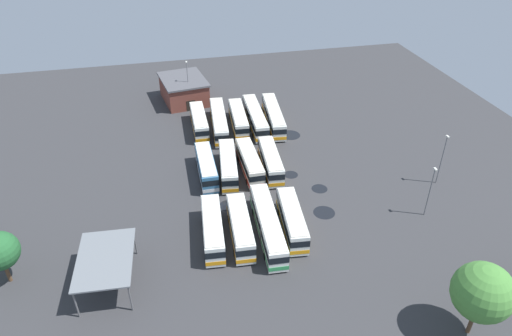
# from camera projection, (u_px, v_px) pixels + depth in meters

# --- Properties ---
(ground_plane) EXTENTS (109.37, 109.37, 0.00)m
(ground_plane) POSITION_uv_depth(u_px,v_px,m) (250.00, 172.00, 74.79)
(ground_plane) COLOR #333335
(bus_row0_slot1) EXTENTS (11.14, 3.64, 3.40)m
(bus_row0_slot1) POSITION_uv_depth(u_px,v_px,m) (292.00, 220.00, 61.81)
(bus_row0_slot1) COLOR silver
(bus_row0_slot1) RESTS_ON ground_plane
(bus_row0_slot2) EXTENTS (14.75, 3.40, 3.40)m
(bus_row0_slot2) POSITION_uv_depth(u_px,v_px,m) (268.00, 225.00, 60.90)
(bus_row0_slot2) COLOR silver
(bus_row0_slot2) RESTS_ON ground_plane
(bus_row0_slot3) EXTENTS (11.22, 3.26, 3.40)m
(bus_row0_slot3) POSITION_uv_depth(u_px,v_px,m) (240.00, 227.00, 60.55)
(bus_row0_slot3) COLOR silver
(bus_row0_slot3) RESTS_ON ground_plane
(bus_row0_slot4) EXTENTS (11.33, 3.47, 3.40)m
(bus_row0_slot4) POSITION_uv_depth(u_px,v_px,m) (213.00, 229.00, 60.27)
(bus_row0_slot4) COLOR silver
(bus_row0_slot4) RESTS_ON ground_plane
(bus_row1_slot1) EXTENTS (11.27, 3.40, 3.40)m
(bus_row1_slot1) POSITION_uv_depth(u_px,v_px,m) (271.00, 161.00, 74.20)
(bus_row1_slot1) COLOR silver
(bus_row1_slot1) RESTS_ON ground_plane
(bus_row1_slot2) EXTENTS (11.09, 2.60, 3.40)m
(bus_row1_slot2) POSITION_uv_depth(u_px,v_px,m) (250.00, 162.00, 73.85)
(bus_row1_slot2) COLOR silver
(bus_row1_slot2) RESTS_ON ground_plane
(bus_row1_slot3) EXTENTS (11.88, 3.92, 3.40)m
(bus_row1_slot3) POSITION_uv_depth(u_px,v_px,m) (228.00, 165.00, 73.17)
(bus_row1_slot3) COLOR silver
(bus_row1_slot3) RESTS_ON ground_plane
(bus_row1_slot4) EXTENTS (10.88, 2.69, 3.40)m
(bus_row1_slot4) POSITION_uv_depth(u_px,v_px,m) (206.00, 167.00, 72.74)
(bus_row1_slot4) COLOR teal
(bus_row1_slot4) RESTS_ON ground_plane
(bus_row2_slot0) EXTENTS (14.80, 4.04, 3.40)m
(bus_row2_slot0) POSITION_uv_depth(u_px,v_px,m) (273.00, 116.00, 87.58)
(bus_row2_slot0) COLOR silver
(bus_row2_slot0) RESTS_ON ground_plane
(bus_row2_slot1) EXTENTS (14.72, 3.13, 3.40)m
(bus_row2_slot1) POSITION_uv_depth(u_px,v_px,m) (255.00, 117.00, 87.14)
(bus_row2_slot1) COLOR silver
(bus_row2_slot1) RESTS_ON ground_plane
(bus_row2_slot2) EXTENTS (11.95, 3.32, 3.40)m
(bus_row2_slot2) POSITION_uv_depth(u_px,v_px,m) (238.00, 119.00, 86.64)
(bus_row2_slot2) COLOR silver
(bus_row2_slot2) RESTS_ON ground_plane
(bus_row2_slot3) EXTENTS (14.78, 3.75, 3.40)m
(bus_row2_slot3) POSITION_uv_depth(u_px,v_px,m) (219.00, 121.00, 85.76)
(bus_row2_slot3) COLOR silver
(bus_row2_slot3) RESTS_ON ground_plane
(bus_row2_slot4) EXTENTS (11.43, 2.78, 3.40)m
(bus_row2_slot4) POSITION_uv_depth(u_px,v_px,m) (199.00, 122.00, 85.70)
(bus_row2_slot4) COLOR silver
(bus_row2_slot4) RESTS_ON ground_plane
(depot_building) EXTENTS (12.31, 10.21, 4.90)m
(depot_building) POSITION_uv_depth(u_px,v_px,m) (184.00, 90.00, 96.37)
(depot_building) COLOR brown
(depot_building) RESTS_ON ground_plane
(maintenance_shelter) EXTENTS (10.08, 6.94, 4.01)m
(maintenance_shelter) POSITION_uv_depth(u_px,v_px,m) (105.00, 259.00, 52.72)
(maintenance_shelter) COLOR slate
(maintenance_shelter) RESTS_ON ground_plane
(lamp_post_by_building) EXTENTS (0.56, 0.28, 9.18)m
(lamp_post_by_building) POSITION_uv_depth(u_px,v_px,m) (188.00, 81.00, 93.57)
(lamp_post_by_building) COLOR slate
(lamp_post_by_building) RESTS_ON ground_plane
(lamp_post_far_corner) EXTENTS (0.56, 0.28, 8.31)m
(lamp_post_far_corner) POSITION_uv_depth(u_px,v_px,m) (442.00, 158.00, 69.77)
(lamp_post_far_corner) COLOR slate
(lamp_post_far_corner) RESTS_ON ground_plane
(lamp_post_near_entrance) EXTENTS (0.56, 0.28, 7.80)m
(lamp_post_near_entrance) POSITION_uv_depth(u_px,v_px,m) (430.00, 190.00, 63.24)
(lamp_post_near_entrance) COLOR slate
(lamp_post_near_entrance) RESTS_ON ground_plane
(tree_northwest) EXTENTS (6.17, 6.17, 9.15)m
(tree_northwest) POSITION_uv_depth(u_px,v_px,m) (483.00, 292.00, 45.70)
(tree_northwest) COLOR brown
(tree_northwest) RESTS_ON ground_plane
(puddle_near_shelter) EXTENTS (2.80, 2.80, 0.01)m
(puddle_near_shelter) POSITION_uv_depth(u_px,v_px,m) (229.00, 206.00, 67.31)
(puddle_near_shelter) COLOR black
(puddle_near_shelter) RESTS_ON ground_plane
(puddle_back_corner) EXTENTS (2.46, 2.46, 0.01)m
(puddle_back_corner) POSITION_uv_depth(u_px,v_px,m) (319.00, 189.00, 70.83)
(puddle_back_corner) COLOR black
(puddle_back_corner) RESTS_ON ground_plane
(puddle_centre_drain) EXTENTS (3.77, 3.77, 0.01)m
(puddle_centre_drain) POSITION_uv_depth(u_px,v_px,m) (290.00, 135.00, 85.06)
(puddle_centre_drain) COLOR black
(puddle_centre_drain) RESTS_ON ground_plane
(puddle_front_lane) EXTENTS (2.28, 2.28, 0.01)m
(puddle_front_lane) POSITION_uv_depth(u_px,v_px,m) (291.00, 175.00, 74.07)
(puddle_front_lane) COLOR black
(puddle_front_lane) RESTS_ON ground_plane
(puddle_between_rows) EXTENTS (3.12, 3.12, 0.01)m
(puddle_between_rows) POSITION_uv_depth(u_px,v_px,m) (324.00, 213.00, 65.93)
(puddle_between_rows) COLOR black
(puddle_between_rows) RESTS_ON ground_plane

